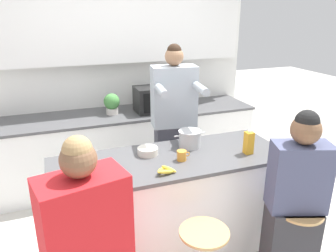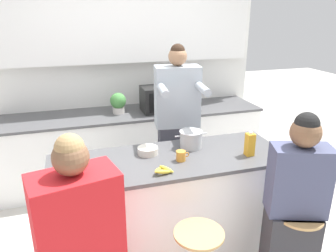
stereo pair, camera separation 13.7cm
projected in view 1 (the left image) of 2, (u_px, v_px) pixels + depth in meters
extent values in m
plane|color=beige|center=(171.00, 251.00, 2.96)|extent=(16.00, 16.00, 0.00)
cube|color=silver|center=(119.00, 69.00, 4.17)|extent=(3.43, 0.06, 2.70)
cube|color=white|center=(119.00, 31.00, 3.92)|extent=(3.16, 0.16, 0.75)
cube|color=white|center=(129.00, 147.00, 4.14)|extent=(3.16, 0.68, 0.85)
cube|color=#4C4C4F|center=(128.00, 114.00, 4.00)|extent=(3.19, 0.71, 0.03)
cube|color=black|center=(171.00, 248.00, 2.95)|extent=(1.81, 0.59, 0.06)
cube|color=white|center=(171.00, 206.00, 2.80)|extent=(1.89, 0.67, 0.84)
cube|color=#4C4C4F|center=(171.00, 159.00, 2.66)|extent=(1.93, 0.71, 0.03)
cylinder|color=tan|center=(204.00, 233.00, 2.19)|extent=(0.34, 0.34, 0.02)
cylinder|color=#B7BABC|center=(294.00, 247.00, 2.53)|extent=(0.04, 0.04, 0.63)
cylinder|color=tan|center=(300.00, 211.00, 2.42)|extent=(0.34, 0.34, 0.02)
cube|color=#383842|center=(173.00, 170.00, 3.41)|extent=(0.39, 0.27, 0.98)
cube|color=#9EA8B2|center=(174.00, 96.00, 3.15)|extent=(0.45, 0.28, 0.59)
cylinder|color=#9EA8B2|center=(161.00, 91.00, 2.82)|extent=(0.11, 0.33, 0.07)
cylinder|color=#9EA8B2|center=(201.00, 89.00, 2.89)|extent=(0.11, 0.33, 0.07)
sphere|color=#936B4C|center=(174.00, 56.00, 3.02)|extent=(0.20, 0.20, 0.17)
sphere|color=black|center=(174.00, 51.00, 3.00)|extent=(0.15, 0.15, 0.14)
cube|color=red|center=(84.00, 219.00, 1.86)|extent=(0.54, 0.39, 0.54)
sphere|color=brown|center=(78.00, 160.00, 1.74)|extent=(0.24, 0.24, 0.20)
sphere|color=#A37F51|center=(77.00, 150.00, 1.72)|extent=(0.19, 0.19, 0.16)
cube|color=#333338|center=(289.00, 244.00, 2.56)|extent=(0.43, 0.37, 0.67)
cube|color=#474C6B|center=(299.00, 177.00, 2.36)|extent=(0.46, 0.34, 0.51)
sphere|color=brown|center=(306.00, 130.00, 2.24)|extent=(0.27, 0.27, 0.21)
sphere|color=black|center=(307.00, 122.00, 2.22)|extent=(0.21, 0.21, 0.17)
cylinder|color=#B7BABC|center=(190.00, 139.00, 2.85)|extent=(0.19, 0.19, 0.14)
cylinder|color=#B7BABC|center=(190.00, 131.00, 2.82)|extent=(0.20, 0.20, 0.01)
cylinder|color=#B7BABC|center=(177.00, 136.00, 2.79)|extent=(0.05, 0.01, 0.01)
cylinder|color=#B7BABC|center=(202.00, 133.00, 2.87)|extent=(0.05, 0.01, 0.01)
cylinder|color=silver|center=(148.00, 151.00, 2.70)|extent=(0.17, 0.17, 0.06)
cylinder|color=orange|center=(182.00, 156.00, 2.60)|extent=(0.08, 0.08, 0.08)
torus|color=orange|center=(187.00, 154.00, 2.61)|extent=(0.04, 0.01, 0.04)
ellipsoid|color=yellow|center=(166.00, 172.00, 2.37)|extent=(0.13, 0.05, 0.05)
ellipsoid|color=yellow|center=(161.00, 170.00, 2.39)|extent=(0.10, 0.12, 0.05)
ellipsoid|color=yellow|center=(169.00, 169.00, 2.41)|extent=(0.11, 0.11, 0.05)
cube|color=gold|center=(249.00, 143.00, 2.70)|extent=(0.07, 0.07, 0.19)
cylinder|color=white|center=(250.00, 131.00, 2.67)|extent=(0.03, 0.03, 0.02)
cube|color=black|center=(154.00, 99.00, 4.00)|extent=(0.47, 0.33, 0.30)
cube|color=black|center=(156.00, 103.00, 3.84)|extent=(0.29, 0.01, 0.23)
cube|color=black|center=(172.00, 101.00, 3.91)|extent=(0.08, 0.01, 0.24)
cylinder|color=beige|center=(112.00, 111.00, 3.92)|extent=(0.14, 0.14, 0.07)
sphere|color=#478942|center=(112.00, 101.00, 3.88)|extent=(0.19, 0.19, 0.19)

